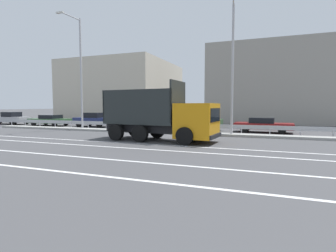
% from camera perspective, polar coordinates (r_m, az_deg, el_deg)
% --- Properties ---
extents(ground_plane, '(320.00, 320.00, 0.00)m').
position_cam_1_polar(ground_plane, '(19.32, -0.39, -2.25)').
color(ground_plane, '#424244').
extents(lane_strip_0, '(68.02, 0.16, 0.01)m').
position_cam_1_polar(lane_strip_0, '(15.40, -4.57, -3.96)').
color(lane_strip_0, silver).
rests_on(lane_strip_0, ground_plane).
extents(lane_strip_1, '(68.02, 0.16, 0.01)m').
position_cam_1_polar(lane_strip_1, '(13.93, -7.49, -4.86)').
color(lane_strip_1, silver).
rests_on(lane_strip_1, ground_plane).
extents(lane_strip_2, '(68.02, 0.16, 0.01)m').
position_cam_1_polar(lane_strip_2, '(11.52, -14.31, -6.91)').
color(lane_strip_2, silver).
rests_on(lane_strip_2, ground_plane).
extents(lane_strip_3, '(68.02, 0.16, 0.01)m').
position_cam_1_polar(lane_strip_3, '(9.75, -22.27, -9.15)').
color(lane_strip_3, silver).
rests_on(lane_strip_3, ground_plane).
extents(median_island, '(37.41, 1.10, 0.18)m').
position_cam_1_polar(median_island, '(21.01, 1.39, -1.48)').
color(median_island, gray).
rests_on(median_island, ground_plane).
extents(median_guardrail, '(68.02, 0.09, 0.78)m').
position_cam_1_polar(median_guardrail, '(22.02, 2.35, 0.04)').
color(median_guardrail, '#9EA0A5').
rests_on(median_guardrail, ground_plane).
extents(dump_truck, '(7.62, 3.08, 3.78)m').
position_cam_1_polar(dump_truck, '(16.51, 0.82, 1.12)').
color(dump_truck, orange).
rests_on(dump_truck, ground_plane).
extents(median_road_sign, '(0.83, 0.16, 2.38)m').
position_cam_1_polar(median_road_sign, '(21.61, -3.26, 1.87)').
color(median_road_sign, white).
rests_on(median_road_sign, ground_plane).
extents(street_lamp_1, '(0.71, 2.55, 10.12)m').
position_cam_1_polar(street_lamp_1, '(25.63, -18.69, 11.68)').
color(street_lamp_1, '#ADADB2').
rests_on(street_lamp_1, ground_plane).
extents(street_lamp_2, '(0.72, 2.12, 9.52)m').
position_cam_1_polar(street_lamp_2, '(19.99, 13.87, 12.89)').
color(street_lamp_2, '#ADADB2').
rests_on(street_lamp_2, ground_plane).
extents(parked_car_1, '(4.47, 1.91, 1.51)m').
position_cam_1_polar(parked_car_1, '(37.20, -30.81, 1.47)').
color(parked_car_1, '#A3A3A8').
rests_on(parked_car_1, ground_plane).
extents(parked_car_2, '(4.81, 2.02, 1.23)m').
position_cam_1_polar(parked_car_2, '(32.61, -24.29, 1.20)').
color(parked_car_2, '#335B33').
rests_on(parked_car_2, ground_plane).
extents(parked_car_3, '(4.30, 2.06, 1.53)m').
position_cam_1_polar(parked_car_3, '(29.25, -15.73, 1.33)').
color(parked_car_3, navy).
rests_on(parked_car_3, ground_plane).
extents(parked_car_4, '(4.42, 2.22, 1.47)m').
position_cam_1_polar(parked_car_4, '(26.51, -6.10, 1.14)').
color(parked_car_4, '#B27A14').
rests_on(parked_car_4, ground_plane).
extents(parked_car_5, '(4.86, 1.77, 1.57)m').
position_cam_1_polar(parked_car_5, '(24.11, 5.84, 0.92)').
color(parked_car_5, '#335B33').
rests_on(parked_car_5, ground_plane).
extents(parked_car_6, '(4.78, 2.23, 1.26)m').
position_cam_1_polar(parked_car_6, '(23.48, 20.00, 0.26)').
color(parked_car_6, maroon).
rests_on(parked_car_6, ground_plane).
extents(background_building_0, '(15.70, 15.98, 9.32)m').
position_cam_1_polar(background_building_0, '(45.61, -9.52, 7.36)').
color(background_building_0, beige).
rests_on(background_building_0, ground_plane).
extents(background_building_1, '(18.86, 9.47, 10.17)m').
position_cam_1_polar(background_building_1, '(38.05, 23.75, 8.31)').
color(background_building_1, gray).
rests_on(background_building_1, ground_plane).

